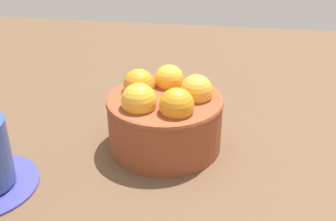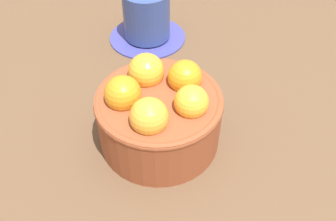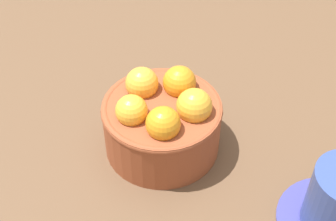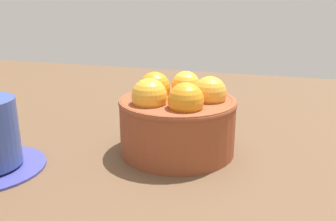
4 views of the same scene
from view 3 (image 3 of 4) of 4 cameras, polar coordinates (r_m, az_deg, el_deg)
ground_plane at (r=64.74cm, az=-0.68°, el=-5.36°), size 152.54×110.62×3.93cm
terracotta_bowl at (r=59.92cm, az=-0.69°, el=-1.15°), size 15.18×15.18×10.31cm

